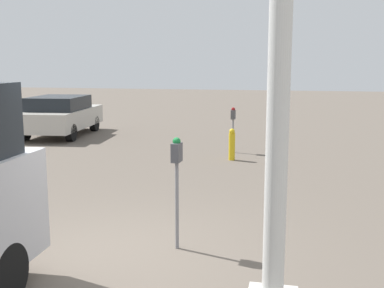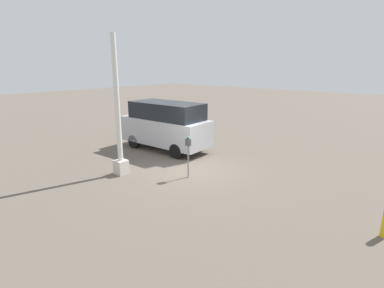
{
  "view_description": "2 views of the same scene",
  "coord_description": "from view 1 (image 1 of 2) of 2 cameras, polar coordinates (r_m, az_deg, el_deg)",
  "views": [
    {
      "loc": [
        5.73,
        2.24,
        2.55
      ],
      "look_at": [
        -0.26,
        0.93,
        1.52
      ],
      "focal_mm": 45.0,
      "sensor_mm": 36.0,
      "label": 1
    },
    {
      "loc": [
        -7.39,
        8.61,
        4.1
      ],
      "look_at": [
        -0.9,
        0.99,
        1.43
      ],
      "focal_mm": 28.0,
      "sensor_mm": 36.0,
      "label": 2
    }
  ],
  "objects": [
    {
      "name": "parking_meter_far",
      "position": [
        13.77,
        4.9,
        2.93
      ],
      "size": [
        0.21,
        0.12,
        1.3
      ],
      "rotation": [
        0.0,
        0.0,
        -0.06
      ],
      "color": "gray",
      "rests_on": "ground"
    },
    {
      "name": "fire_hydrant",
      "position": [
        12.76,
        4.75,
        -0.05
      ],
      "size": [
        0.17,
        0.17,
        0.84
      ],
      "color": "gold",
      "rests_on": "ground"
    },
    {
      "name": "car_distant",
      "position": [
        17.58,
        -15.3,
        3.35
      ],
      "size": [
        4.07,
        2.18,
        1.4
      ],
      "rotation": [
        0.0,
        0.0,
        3.24
      ],
      "color": "#B7B2A8",
      "rests_on": "ground"
    },
    {
      "name": "parking_meter_near",
      "position": [
        6.52,
        -1.82,
        -2.79
      ],
      "size": [
        0.21,
        0.12,
        1.57
      ],
      "rotation": [
        0.0,
        0.0,
        -0.06
      ],
      "color": "gray",
      "rests_on": "ground"
    },
    {
      "name": "ground_plane",
      "position": [
        6.66,
        -8.54,
        -13.06
      ],
      "size": [
        80.0,
        80.0,
        0.0
      ],
      "primitive_type": "plane",
      "color": "#60564C"
    },
    {
      "name": "lamp_post",
      "position": [
        4.05,
        10.02,
        -0.69
      ],
      "size": [
        0.44,
        0.44,
        5.16
      ],
      "color": "beige",
      "rests_on": "ground"
    }
  ]
}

